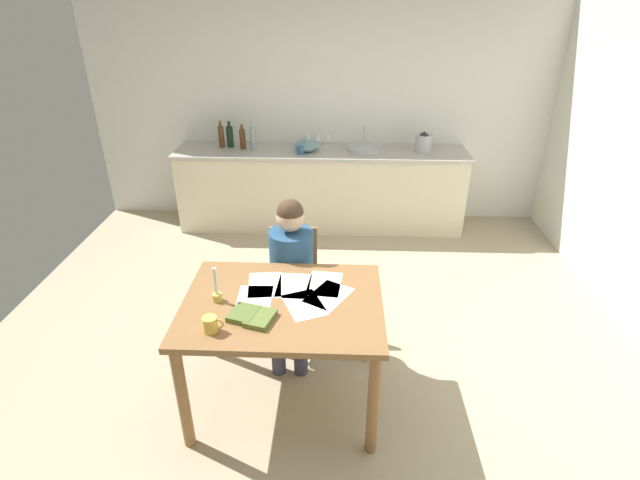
% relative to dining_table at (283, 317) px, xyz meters
% --- Properties ---
extents(ground_plane, '(5.20, 5.20, 0.04)m').
position_rel_dining_table_xyz_m(ground_plane, '(0.12, 0.51, -0.69)').
color(ground_plane, tan).
extents(wall_back, '(5.20, 0.12, 2.60)m').
position_rel_dining_table_xyz_m(wall_back, '(0.12, 3.11, 0.63)').
color(wall_back, silver).
rests_on(wall_back, ground).
extents(kitchen_counter, '(3.20, 0.64, 0.90)m').
position_rel_dining_table_xyz_m(kitchen_counter, '(0.12, 2.75, -0.22)').
color(kitchen_counter, beige).
rests_on(kitchen_counter, ground).
extents(dining_table, '(1.22, 0.93, 0.78)m').
position_rel_dining_table_xyz_m(dining_table, '(0.00, 0.00, 0.00)').
color(dining_table, olive).
rests_on(dining_table, ground).
extents(chair_at_table, '(0.41, 0.41, 0.89)m').
position_rel_dining_table_xyz_m(chair_at_table, '(-0.01, 0.71, -0.17)').
color(chair_at_table, olive).
rests_on(chair_at_table, ground).
extents(person_seated, '(0.33, 0.59, 1.19)m').
position_rel_dining_table_xyz_m(person_seated, '(-0.00, 0.56, 0.01)').
color(person_seated, navy).
rests_on(person_seated, ground).
extents(coffee_mug, '(0.12, 0.08, 0.09)m').
position_rel_dining_table_xyz_m(coffee_mug, '(-0.36, -0.30, 0.16)').
color(coffee_mug, '#F2CC4C').
rests_on(coffee_mug, dining_table).
extents(candlestick, '(0.06, 0.06, 0.23)m').
position_rel_dining_table_xyz_m(candlestick, '(-0.40, -0.01, 0.18)').
color(candlestick, gold).
rests_on(candlestick, dining_table).
extents(book_magazine, '(0.19, 0.21, 0.03)m').
position_rel_dining_table_xyz_m(book_magazine, '(-0.21, -0.16, 0.13)').
color(book_magazine, '#54692F').
rests_on(book_magazine, dining_table).
extents(book_cookery, '(0.19, 0.22, 0.03)m').
position_rel_dining_table_xyz_m(book_cookery, '(-0.11, -0.19, 0.13)').
color(book_cookery, '#5E6E31').
rests_on(book_cookery, dining_table).
extents(paper_letter, '(0.22, 0.30, 0.00)m').
position_rel_dining_table_xyz_m(paper_letter, '(-0.18, 0.02, 0.12)').
color(paper_letter, white).
rests_on(paper_letter, dining_table).
extents(paper_bill, '(0.33, 0.36, 0.00)m').
position_rel_dining_table_xyz_m(paper_bill, '(0.28, 0.08, 0.12)').
color(paper_bill, white).
rests_on(paper_bill, dining_table).
extents(paper_envelope, '(0.24, 0.32, 0.00)m').
position_rel_dining_table_xyz_m(paper_envelope, '(0.25, 0.21, 0.12)').
color(paper_envelope, white).
rests_on(paper_envelope, dining_table).
extents(paper_receipt, '(0.24, 0.32, 0.00)m').
position_rel_dining_table_xyz_m(paper_receipt, '(-0.13, 0.19, 0.12)').
color(paper_receipt, white).
rests_on(paper_receipt, dining_table).
extents(paper_notice, '(0.31, 0.36, 0.00)m').
position_rel_dining_table_xyz_m(paper_notice, '(0.14, -0.03, 0.12)').
color(paper_notice, white).
rests_on(paper_notice, dining_table).
extents(paper_flyer, '(0.22, 0.30, 0.00)m').
position_rel_dining_table_xyz_m(paper_flyer, '(0.05, 0.18, 0.12)').
color(paper_flyer, white).
rests_on(paper_flyer, dining_table).
extents(sink_unit, '(0.36, 0.36, 0.24)m').
position_rel_dining_table_xyz_m(sink_unit, '(0.60, 2.75, 0.25)').
color(sink_unit, '#B2B7BC').
rests_on(sink_unit, kitchen_counter).
extents(bottle_oil, '(0.06, 0.06, 0.29)m').
position_rel_dining_table_xyz_m(bottle_oil, '(-0.98, 2.81, 0.35)').
color(bottle_oil, '#593319').
rests_on(bottle_oil, kitchen_counter).
extents(bottle_vinegar, '(0.07, 0.07, 0.29)m').
position_rel_dining_table_xyz_m(bottle_vinegar, '(-0.89, 2.82, 0.35)').
color(bottle_vinegar, black).
rests_on(bottle_vinegar, kitchen_counter).
extents(bottle_wine_red, '(0.06, 0.06, 0.27)m').
position_rel_dining_table_xyz_m(bottle_wine_red, '(-0.74, 2.76, 0.35)').
color(bottle_wine_red, '#593319').
rests_on(bottle_wine_red, kitchen_counter).
extents(bottle_sauce, '(0.06, 0.06, 0.31)m').
position_rel_dining_table_xyz_m(bottle_sauce, '(-0.61, 2.70, 0.36)').
color(bottle_sauce, '#8C999E').
rests_on(bottle_sauce, kitchen_counter).
extents(mixing_bowl, '(0.26, 0.26, 0.12)m').
position_rel_dining_table_xyz_m(mixing_bowl, '(-0.03, 2.70, 0.29)').
color(mixing_bowl, '#668C99').
rests_on(mixing_bowl, kitchen_counter).
extents(stovetop_kettle, '(0.18, 0.18, 0.22)m').
position_rel_dining_table_xyz_m(stovetop_kettle, '(1.23, 2.75, 0.33)').
color(stovetop_kettle, '#B7BABF').
rests_on(stovetop_kettle, kitchen_counter).
extents(wine_glass_near_sink, '(0.07, 0.07, 0.15)m').
position_rel_dining_table_xyz_m(wine_glass_near_sink, '(0.19, 2.90, 0.34)').
color(wine_glass_near_sink, silver).
rests_on(wine_glass_near_sink, kitchen_counter).
extents(wine_glass_by_kettle, '(0.07, 0.07, 0.15)m').
position_rel_dining_table_xyz_m(wine_glass_by_kettle, '(0.08, 2.90, 0.34)').
color(wine_glass_by_kettle, silver).
rests_on(wine_glass_by_kettle, kitchen_counter).
extents(wine_glass_back_left, '(0.07, 0.07, 0.15)m').
position_rel_dining_table_xyz_m(wine_glass_back_left, '(-0.03, 2.90, 0.34)').
color(wine_glass_back_left, silver).
rests_on(wine_glass_back_left, kitchen_counter).
extents(teacup_on_counter, '(0.11, 0.08, 0.09)m').
position_rel_dining_table_xyz_m(teacup_on_counter, '(-0.08, 2.60, 0.28)').
color(teacup_on_counter, '#33598C').
rests_on(teacup_on_counter, kitchen_counter).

